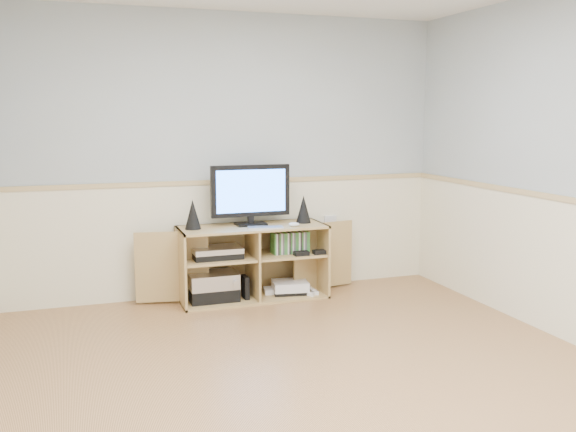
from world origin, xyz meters
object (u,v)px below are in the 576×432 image
at_px(monitor, 251,193).
at_px(keyboard, 266,227).
at_px(media_cabinet, 251,260).
at_px(game_consoles, 289,287).

bearing_deg(monitor, keyboard, -67.25).
xyz_separation_m(media_cabinet, keyboard, (0.08, -0.20, 0.32)).
xyz_separation_m(media_cabinet, game_consoles, (0.33, -0.07, -0.26)).
relative_size(media_cabinet, keyboard, 6.62).
bearing_deg(game_consoles, media_cabinet, 168.20).
bearing_deg(game_consoles, keyboard, -153.24).
distance_m(media_cabinet, monitor, 0.61).
height_order(media_cabinet, monitor, monitor).
bearing_deg(monitor, game_consoles, -10.38).
bearing_deg(game_consoles, monitor, 169.62).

